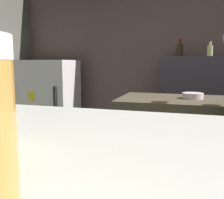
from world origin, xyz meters
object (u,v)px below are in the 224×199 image
Objects in this scene: mixing_bowl at (193,96)px; bottle_vinegar at (180,50)px; mini_fridge at (50,104)px; bottle_soy at (210,50)px.

mixing_bowl is 1.28m from bottle_vinegar.
mini_fridge reaches higher than mixing_bowl.
mini_fridge is 1.87m from bottle_vinegar.
bottle_vinegar is at bearing 6.28° from mini_fridge.
mini_fridge is 5.61× the size of bottle_vinegar.
bottle_vinegar reaches higher than mixing_bowl.
bottle_soy is at bearing 80.77° from mixing_bowl.
bottle_vinegar reaches higher than bottle_soy.
bottle_vinegar is (1.71, 0.19, 0.73)m from mini_fridge.
bottle_vinegar is (-0.16, 1.21, 0.41)m from mixing_bowl.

